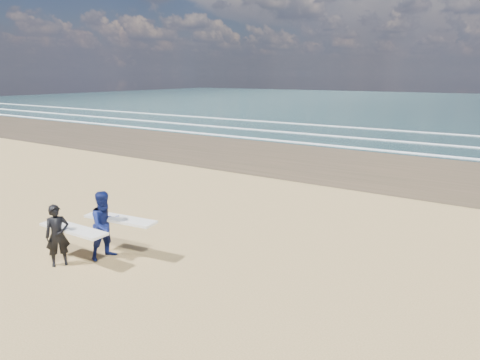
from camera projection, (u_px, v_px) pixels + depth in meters
The scene contains 2 objects.
surfer_near at pixel (60, 234), 11.39m from camera, with size 2.21×1.01×1.68m.
surfer_far at pixel (107, 225), 11.81m from camera, with size 2.25×1.28×1.93m.
Camera 1 is at (10.71, -5.99, 5.02)m, focal length 32.00 mm.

